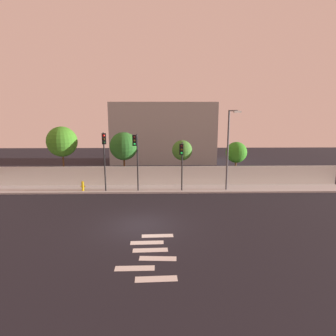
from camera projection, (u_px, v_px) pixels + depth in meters
ground_plane at (141, 225)px, 17.51m from camera, size 80.00×80.00×0.00m
sidewalk at (148, 189)px, 25.54m from camera, size 36.00×2.40×0.15m
perimeter_wall at (148, 176)px, 26.62m from camera, size 36.00×0.18×1.80m
crosswalk_marking at (151, 254)px, 13.92m from camera, size 2.84×4.76×0.01m
traffic_light_left at (182, 157)px, 23.63m from camera, size 0.39×1.55×4.28m
traffic_light_center at (136, 151)px, 23.71m from camera, size 0.37×1.16×4.99m
traffic_light_right at (104, 150)px, 23.59m from camera, size 0.49×1.27×5.13m
street_lamp_curbside at (229, 144)px, 24.22m from camera, size 0.69×1.78×7.01m
fire_hydrant at (83, 186)px, 24.73m from camera, size 0.44×0.26×0.87m
roadside_tree_leftmost at (62, 142)px, 26.75m from camera, size 2.89×2.89×5.67m
roadside_tree_midleft at (124, 146)px, 26.95m from camera, size 2.70×2.70×5.12m
roadside_tree_midright at (182, 150)px, 27.14m from camera, size 1.96×1.96×4.34m
roadside_tree_rightmost at (236, 152)px, 27.28m from camera, size 2.04×2.04×4.17m
low_building_distant at (163, 133)px, 39.79m from camera, size 14.39×6.00×8.34m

